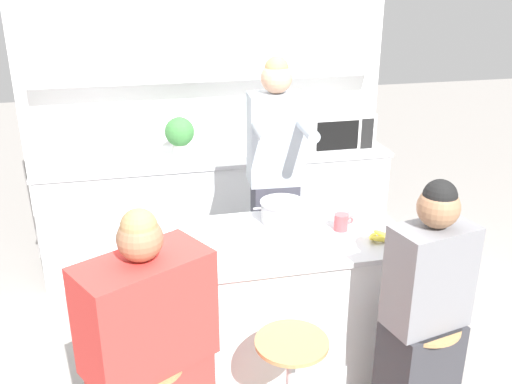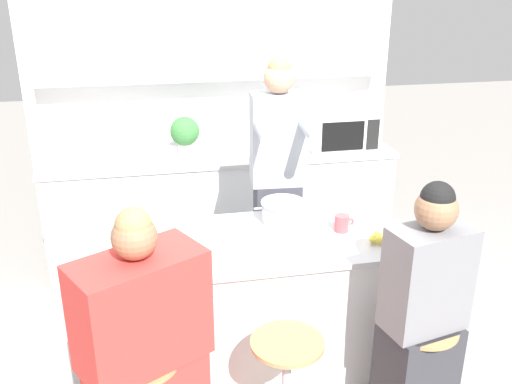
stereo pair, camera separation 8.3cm
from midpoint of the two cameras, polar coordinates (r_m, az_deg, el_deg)
name	(u,v)px [view 2 (the right image)]	position (r m, az deg, el deg)	size (l,w,h in m)	color
ground_plane	(258,369)	(3.64, 0.92, -17.32)	(16.00, 16.00, 0.00)	gray
wall_back	(214,66)	(4.64, -3.70, 12.43)	(2.94, 0.22, 2.70)	white
back_counter	(222,206)	(4.67, -2.89, -1.43)	(2.74, 0.62, 0.91)	silver
kitchen_island	(259,307)	(3.37, 0.97, -11.39)	(1.66, 0.75, 0.89)	black
bar_stool_rightmost	(415,381)	(3.12, 16.40, -17.72)	(0.38, 0.38, 0.69)	tan
person_cooking	(278,194)	(3.73, 2.81, -0.20)	(0.38, 0.56, 1.79)	#383842
person_wrapped_blanket	(146,365)	(2.66, -10.06, -16.70)	(0.62, 0.51, 1.41)	red
person_seated_near	(421,331)	(2.94, 16.93, -13.17)	(0.42, 0.33, 1.43)	#333338
cooking_pot	(283,212)	(3.33, 3.42, -2.00)	(0.35, 0.26, 0.13)	#B7BABC
fruit_bowl	(195,230)	(3.19, -5.42, -3.82)	(0.20, 0.20, 0.07)	silver
mixing_bowl_steel	(369,217)	(3.41, 11.88, -2.51)	(0.22, 0.22, 0.06)	white
coffee_cup_near	(342,223)	(3.27, 9.28, -3.10)	(0.11, 0.08, 0.10)	#DB4C51
banana_bunch	(379,238)	(3.18, 12.97, -4.55)	(0.17, 0.12, 0.06)	yellow
juice_carton	(135,255)	(2.87, -11.20, -6.17)	(0.08, 0.08, 0.18)	#7A428E
microwave	(341,129)	(4.66, 8.98, 6.21)	(0.54, 0.39, 0.30)	white
potted_plant	(185,133)	(4.42, -6.60, 5.88)	(0.23, 0.23, 0.31)	beige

